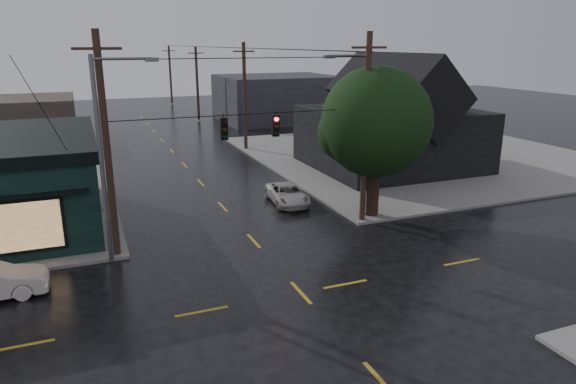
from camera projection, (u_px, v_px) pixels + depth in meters
name	position (u px, v px, depth m)	size (l,w,h in m)	color
ground_plane	(301.00, 293.00, 20.44)	(160.00, 160.00, 0.00)	black
sidewalk_ne	(419.00, 154.00, 45.40)	(28.00, 28.00, 0.15)	gray
ne_building	(392.00, 111.00, 39.71)	(12.60, 11.60, 8.75)	black
corner_tree	(376.00, 123.00, 27.82)	(6.08, 6.08, 8.33)	black
utility_pole_nw	(118.00, 257.00, 23.90)	(2.00, 0.32, 10.15)	black
utility_pole_ne	(362.00, 222.00, 28.56)	(2.00, 0.32, 10.15)	black
utility_pole_far_a	(246.00, 150.00, 47.71)	(2.00, 0.32, 9.65)	black
utility_pole_far_b	(199.00, 121.00, 65.52)	(2.00, 0.32, 9.15)	black
utility_pole_far_c	(172.00, 104.00, 83.33)	(2.00, 0.32, 9.15)	black
span_signal_assembly	(250.00, 127.00, 24.67)	(13.00, 0.48, 1.23)	black
streetlight_nw	(112.00, 263.00, 23.17)	(5.40, 0.30, 9.15)	#5E5F62
streetlight_ne	(363.00, 217.00, 29.36)	(5.40, 0.30, 9.15)	#5E5F62
bg_building_west	(10.00, 121.00, 50.43)	(12.00, 10.00, 4.40)	#312923
bg_building_east	(277.00, 98.00, 65.47)	(14.00, 12.00, 5.60)	#28292E
suv_silver	(287.00, 194.00, 31.69)	(1.97, 4.27, 1.19)	#BAB4AC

